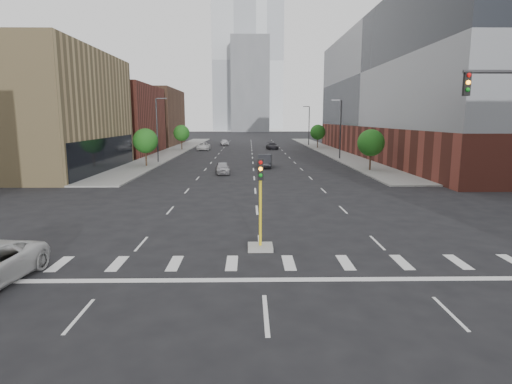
{
  "coord_description": "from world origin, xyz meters",
  "views": [
    {
      "loc": [
        -0.52,
        -10.94,
        6.25
      ],
      "look_at": [
        -0.18,
        10.84,
        2.5
      ],
      "focal_mm": 30.0,
      "sensor_mm": 36.0,
      "label": 1
    }
  ],
  "objects_px": {
    "median_traffic_signal": "(260,230)",
    "car_deep_right": "(272,146)",
    "car_far_left": "(203,146)",
    "car_distant": "(225,142)",
    "car_near_left": "(223,168)",
    "car_mid_right": "(265,161)"
  },
  "relations": [
    {
      "from": "median_traffic_signal",
      "to": "car_deep_right",
      "type": "xyz_separation_m",
      "value": [
        4.18,
        67.8,
        -0.27
      ]
    },
    {
      "from": "car_mid_right",
      "to": "car_deep_right",
      "type": "xyz_separation_m",
      "value": [
        2.68,
        32.48,
        -0.11
      ]
    },
    {
      "from": "car_mid_right",
      "to": "car_distant",
      "type": "bearing_deg",
      "value": 103.75
    },
    {
      "from": "car_deep_right",
      "to": "car_distant",
      "type": "bearing_deg",
      "value": 120.85
    },
    {
      "from": "car_near_left",
      "to": "car_distant",
      "type": "xyz_separation_m",
      "value": [
        -2.75,
        52.5,
        0.04
      ]
    },
    {
      "from": "median_traffic_signal",
      "to": "car_deep_right",
      "type": "bearing_deg",
      "value": 86.47
    },
    {
      "from": "median_traffic_signal",
      "to": "car_near_left",
      "type": "bearing_deg",
      "value": 97.1
    },
    {
      "from": "car_far_left",
      "to": "car_mid_right",
      "type": "bearing_deg",
      "value": -70.29
    },
    {
      "from": "median_traffic_signal",
      "to": "car_far_left",
      "type": "distance_m",
      "value": 67.06
    },
    {
      "from": "car_near_left",
      "to": "median_traffic_signal",
      "type": "bearing_deg",
      "value": -88.34
    },
    {
      "from": "median_traffic_signal",
      "to": "car_far_left",
      "type": "xyz_separation_m",
      "value": [
        -9.71,
        66.35,
        -0.24
      ]
    },
    {
      "from": "car_deep_right",
      "to": "car_distant",
      "type": "distance_m",
      "value": 17.11
    },
    {
      "from": "car_near_left",
      "to": "car_far_left",
      "type": "distance_m",
      "value": 38.07
    },
    {
      "from": "car_far_left",
      "to": "car_deep_right",
      "type": "distance_m",
      "value": 13.97
    },
    {
      "from": "car_deep_right",
      "to": "car_far_left",
      "type": "bearing_deg",
      "value": 178.85
    },
    {
      "from": "median_traffic_signal",
      "to": "car_mid_right",
      "type": "distance_m",
      "value": 35.35
    },
    {
      "from": "median_traffic_signal",
      "to": "car_distant",
      "type": "height_order",
      "value": "median_traffic_signal"
    },
    {
      "from": "median_traffic_signal",
      "to": "car_deep_right",
      "type": "relative_size",
      "value": 0.9
    },
    {
      "from": "car_near_left",
      "to": "car_distant",
      "type": "height_order",
      "value": "car_distant"
    },
    {
      "from": "median_traffic_signal",
      "to": "car_near_left",
      "type": "xyz_separation_m",
      "value": [
        -3.58,
        28.79,
        -0.3
      ]
    },
    {
      "from": "car_far_left",
      "to": "car_distant",
      "type": "height_order",
      "value": "car_far_left"
    },
    {
      "from": "car_near_left",
      "to": "car_mid_right",
      "type": "relative_size",
      "value": 0.79
    }
  ]
}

